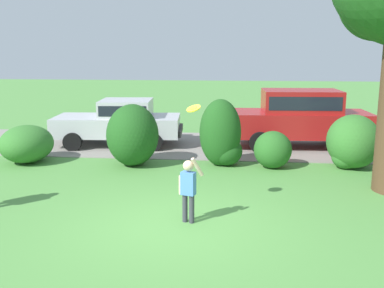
# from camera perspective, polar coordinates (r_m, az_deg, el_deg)

# --- Properties ---
(ground_plane) EXTENTS (80.00, 80.00, 0.00)m
(ground_plane) POSITION_cam_1_polar(r_m,az_deg,el_deg) (8.54, -2.25, -10.26)
(ground_plane) COLOR #518E42
(driveway_strip) EXTENTS (28.00, 4.40, 0.02)m
(driveway_strip) POSITION_cam_1_polar(r_m,az_deg,el_deg) (15.43, 1.34, -0.10)
(driveway_strip) COLOR gray
(driveway_strip) RESTS_ON ground
(shrub_near_tree) EXTENTS (1.49, 1.70, 1.09)m
(shrub_near_tree) POSITION_cam_1_polar(r_m,az_deg,el_deg) (13.86, -20.25, 0.02)
(shrub_near_tree) COLOR #33702B
(shrub_near_tree) RESTS_ON ground
(shrub_centre_left) EXTENTS (1.46, 1.62, 1.74)m
(shrub_centre_left) POSITION_cam_1_polar(r_m,az_deg,el_deg) (12.70, -7.55, 1.14)
(shrub_centre_left) COLOR #1E511C
(shrub_centre_left) RESTS_ON ground
(shrub_centre) EXTENTS (1.21, 1.03, 1.89)m
(shrub_centre) POSITION_cam_1_polar(r_m,az_deg,el_deg) (12.61, 3.78, 0.90)
(shrub_centre) COLOR #1E511C
(shrub_centre) RESTS_ON ground
(shrub_centre_right) EXTENTS (1.04, 0.96, 1.04)m
(shrub_centre_right) POSITION_cam_1_polar(r_m,az_deg,el_deg) (12.55, 10.21, -0.72)
(shrub_centre_right) COLOR #286023
(shrub_centre_right) RESTS_ON ground
(shrub_far_end) EXTENTS (1.45, 1.61, 1.48)m
(shrub_far_end) POSITION_cam_1_polar(r_m,az_deg,el_deg) (13.12, 19.71, 0.12)
(shrub_far_end) COLOR #33702B
(shrub_far_end) RESTS_ON ground
(parked_sedan) EXTENTS (4.52, 2.35, 1.56)m
(parked_sedan) POSITION_cam_1_polar(r_m,az_deg,el_deg) (15.48, -9.10, 2.94)
(parked_sedan) COLOR silver
(parked_sedan) RESTS_ON ground
(parked_suv) EXTENTS (4.77, 2.24, 1.92)m
(parked_suv) POSITION_cam_1_polar(r_m,az_deg,el_deg) (15.35, 13.57, 3.55)
(parked_suv) COLOR maroon
(parked_suv) RESTS_ON ground
(child_thrower) EXTENTS (0.48, 0.23, 1.29)m
(child_thrower) POSITION_cam_1_polar(r_m,az_deg,el_deg) (8.44, -0.46, -5.36)
(child_thrower) COLOR #383842
(child_thrower) RESTS_ON ground
(frisbee) EXTENTS (0.30, 0.28, 0.17)m
(frisbee) POSITION_cam_1_polar(r_m,az_deg,el_deg) (8.65, 0.21, 4.54)
(frisbee) COLOR yellow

